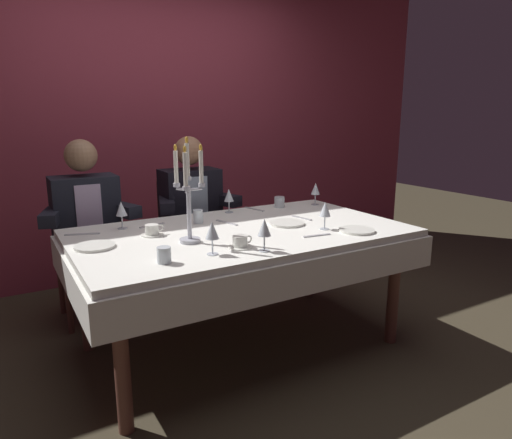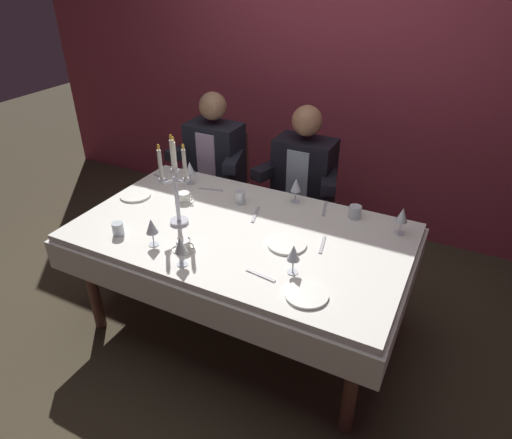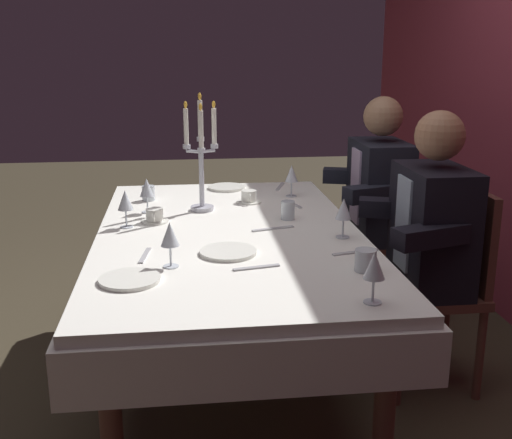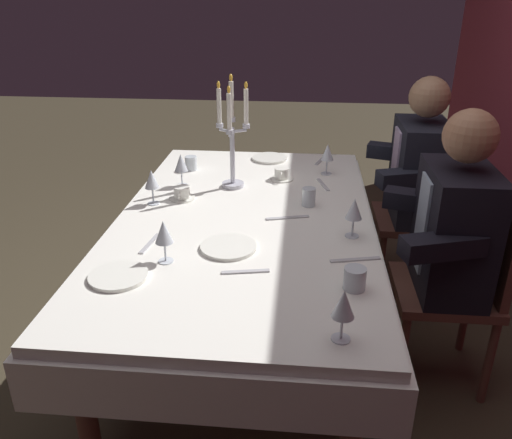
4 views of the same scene
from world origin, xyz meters
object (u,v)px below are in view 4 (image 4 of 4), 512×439
object	(u,v)px
candelabra	(232,139)
water_tumbler_0	(355,279)
dinner_plate_1	(270,158)
water_tumbler_2	(191,163)
water_tumbler_1	(309,197)
seated_diner_1	(455,230)
wine_glass_5	(354,210)
wine_glass_1	(327,153)
seated_diner_0	(421,171)
dining_table	(245,241)
coffee_cup_1	(282,174)
dinner_plate_2	(118,276)
wine_glass_2	(152,180)
dinner_plate_0	(228,247)
wine_glass_3	(181,163)
wine_glass_0	(164,233)
wine_glass_4	(343,305)
coffee_cup_0	(182,193)

from	to	relation	value
candelabra	water_tumbler_0	distance (m)	1.07
dinner_plate_1	water_tumbler_2	distance (m)	0.47
water_tumbler_1	seated_diner_1	size ratio (longest dim) A/B	0.07
dinner_plate_1	wine_glass_5	bearing A→B (deg)	22.49
water_tumbler_1	seated_diner_1	bearing A→B (deg)	72.22
wine_glass_1	seated_diner_0	world-z (taller)	seated_diner_0
dining_table	candelabra	distance (m)	0.52
dinner_plate_1	water_tumbler_0	world-z (taller)	water_tumbler_0
wine_glass_5	coffee_cup_1	bearing A→B (deg)	-153.81
water_tumbler_1	seated_diner_0	world-z (taller)	seated_diner_0
dinner_plate_2	dinner_plate_1	bearing A→B (deg)	162.71
candelabra	wine_glass_1	xyz separation A→B (m)	(-0.23, 0.47, -0.13)
dining_table	seated_diner_1	world-z (taller)	seated_diner_1
wine_glass_2	coffee_cup_1	size ratio (longest dim) A/B	1.24
seated_diner_0	wine_glass_1	bearing A→B (deg)	-77.47
dining_table	seated_diner_1	bearing A→B (deg)	87.20
water_tumbler_0	dining_table	bearing A→B (deg)	-141.83
dinner_plate_0	coffee_cup_1	size ratio (longest dim) A/B	1.64
dinner_plate_2	candelabra	bearing A→B (deg)	163.25
candelabra	wine_glass_3	xyz separation A→B (m)	(0.01, -0.26, -0.13)
dining_table	wine_glass_3	distance (m)	0.55
dining_table	seated_diner_0	world-z (taller)	seated_diner_0
dinner_plate_0	wine_glass_0	distance (m)	0.27
dining_table	dinner_plate_2	world-z (taller)	dinner_plate_2
wine_glass_3	wine_glass_2	bearing A→B (deg)	-18.05
candelabra	dinner_plate_1	bearing A→B (deg)	161.63
wine_glass_5	coffee_cup_1	size ratio (longest dim) A/B	1.24
wine_glass_4	water_tumbler_0	bearing A→B (deg)	168.19
coffee_cup_1	seated_diner_0	distance (m)	0.78
dinner_plate_0	wine_glass_3	bearing A→B (deg)	-153.30
water_tumbler_1	seated_diner_0	xyz separation A→B (m)	(-0.56, 0.61, -0.05)
coffee_cup_0	seated_diner_1	world-z (taller)	seated_diner_1
wine_glass_1	dining_table	bearing A→B (deg)	-31.97
wine_glass_2	wine_glass_3	distance (m)	0.26
dinner_plate_1	water_tumbler_0	distance (m)	1.42
dinner_plate_1	wine_glass_4	size ratio (longest dim) A/B	1.23
dining_table	wine_glass_2	world-z (taller)	wine_glass_2
coffee_cup_0	seated_diner_1	size ratio (longest dim) A/B	0.11
seated_diner_1	coffee_cup_0	bearing A→B (deg)	-100.38
dinner_plate_2	wine_glass_5	size ratio (longest dim) A/B	1.25
dining_table	dinner_plate_1	world-z (taller)	dinner_plate_1
wine_glass_4	coffee_cup_1	bearing A→B (deg)	-169.88
dining_table	dinner_plate_1	xyz separation A→B (m)	(-0.82, 0.05, 0.13)
dinner_plate_0	water_tumbler_2	size ratio (longest dim) A/B	2.88
dinner_plate_0	wine_glass_5	distance (m)	0.51
wine_glass_1	coffee_cup_0	xyz separation A→B (m)	(0.42, -0.69, -0.09)
dining_table	wine_glass_0	distance (m)	0.54
wine_glass_2	seated_diner_1	xyz separation A→B (m)	(0.15, 1.32, -0.12)
dinner_plate_2	wine_glass_2	size ratio (longest dim) A/B	1.25
seated_diner_1	water_tumbler_1	bearing A→B (deg)	-107.78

